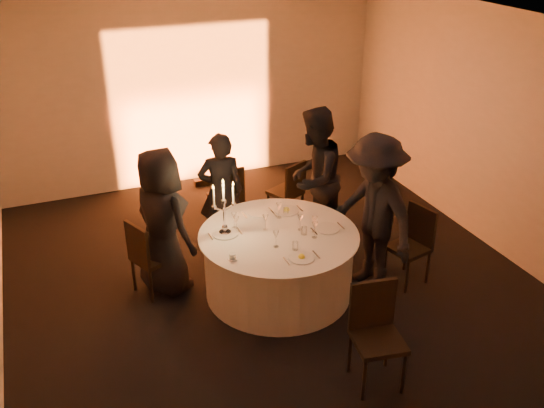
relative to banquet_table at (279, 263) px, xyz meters
name	(u,v)px	position (x,y,z in m)	size (l,w,h in m)	color
floor	(278,291)	(0.00, 0.00, -0.38)	(7.00, 7.00, 0.00)	black
ceiling	(280,29)	(0.00, 0.00, 2.62)	(7.00, 7.00, 0.00)	silver
wall_back	(192,89)	(0.00, 3.50, 1.12)	(7.00, 7.00, 0.00)	beige
wall_front	(511,399)	(0.00, -3.50, 1.12)	(7.00, 7.00, 0.00)	beige
wall_right	(504,137)	(3.00, 0.00, 1.12)	(7.00, 7.00, 0.00)	beige
uplighter_fixture	(202,182)	(0.00, 3.20, -0.33)	(0.25, 0.12, 0.10)	black
banquet_table	(279,263)	(0.00, 0.00, 0.00)	(1.80, 1.80, 0.77)	black
chair_left	(147,254)	(-1.39, 0.53, 0.14)	(0.53, 0.53, 0.93)	black
chair_back_left	(227,195)	(-0.09, 1.58, 0.17)	(0.45, 0.45, 0.98)	black
chair_back_right	(290,189)	(0.81, 1.54, 0.13)	(0.53, 0.53, 0.91)	black
chair_right	(413,241)	(1.57, -0.35, 0.14)	(0.50, 0.50, 0.94)	black
chair_front	(375,328)	(0.28, -1.64, 0.19)	(0.51, 0.51, 1.01)	black
guest_left	(162,222)	(-1.18, 0.58, 0.48)	(0.85, 0.55, 1.74)	black
guest_back_left	(221,192)	(-0.28, 1.23, 0.41)	(0.58, 0.38, 1.58)	black
guest_back_right	(314,178)	(0.87, 0.91, 0.54)	(0.90, 0.70, 1.85)	black
guest_right	(373,213)	(1.07, -0.22, 0.55)	(1.21, 0.69, 1.87)	black
plate_left	(225,234)	(-0.56, 0.22, 0.39)	(0.36, 0.29, 0.01)	white
plate_back_left	(258,213)	(-0.04, 0.55, 0.39)	(0.36, 0.25, 0.01)	white
plate_back_right	(287,210)	(0.30, 0.47, 0.40)	(0.36, 0.29, 0.08)	white
plate_right	(328,228)	(0.56, -0.10, 0.39)	(0.36, 0.28, 0.01)	white
plate_front	(302,257)	(0.02, -0.57, 0.40)	(0.36, 0.28, 0.08)	white
coffee_cup	(233,256)	(-0.65, -0.31, 0.42)	(0.11, 0.11, 0.07)	white
candelabra	(224,215)	(-0.55, 0.24, 0.62)	(0.28, 0.13, 0.67)	white
wine_glass_a	(265,219)	(-0.10, 0.14, 0.52)	(0.07, 0.07, 0.19)	white
wine_glass_b	(276,236)	(-0.14, -0.25, 0.52)	(0.07, 0.07, 0.19)	white
wine_glass_c	(315,221)	(0.39, -0.10, 0.52)	(0.07, 0.07, 0.19)	white
wine_glass_d	(279,207)	(0.15, 0.36, 0.52)	(0.07, 0.07, 0.19)	white
wine_glass_e	(234,217)	(-0.41, 0.32, 0.52)	(0.07, 0.07, 0.19)	white
wine_glass_f	(300,219)	(0.26, 0.00, 0.52)	(0.07, 0.07, 0.19)	white
wine_glass_g	(315,227)	(0.33, -0.22, 0.52)	(0.07, 0.07, 0.19)	white
wine_glass_h	(236,221)	(-0.42, 0.22, 0.52)	(0.07, 0.07, 0.19)	white
tumbler_a	(295,246)	(0.03, -0.38, 0.43)	(0.07, 0.07, 0.09)	white
tumbler_b	(286,211)	(0.25, 0.39, 0.43)	(0.07, 0.07, 0.09)	white
tumbler_c	(304,231)	(0.26, -0.11, 0.43)	(0.07, 0.07, 0.09)	white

